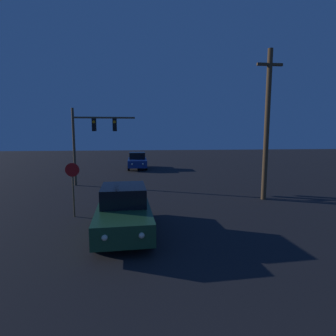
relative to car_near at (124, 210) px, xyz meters
name	(u,v)px	position (x,y,z in m)	size (l,w,h in m)	color
car_near	(124,210)	(0.00, 0.00, 0.00)	(2.18, 4.88, 1.76)	#1E4728
car_far	(137,161)	(0.32, 18.47, 0.00)	(2.05, 4.83, 1.76)	navy
traffic_signal_mast	(90,134)	(-2.89, 9.58, 2.85)	(4.44, 0.30, 5.54)	brown
stop_sign	(73,180)	(-2.35, 2.08, 0.82)	(0.61, 0.07, 2.45)	brown
utility_pole	(267,124)	(7.67, 4.27, 3.41)	(1.43, 0.28, 8.27)	brown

